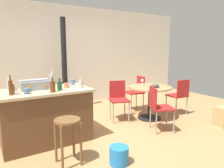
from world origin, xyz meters
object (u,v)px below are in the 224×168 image
(kitchen_island, at_px, (46,116))
(bottle_6, at_px, (9,84))
(cup_3, at_px, (27,91))
(bottle_1, at_px, (11,87))
(bottle_0, at_px, (81,84))
(cup_1, at_px, (66,85))
(bottle_4, at_px, (60,86))
(folding_chair_left, at_px, (179,94))
(folding_chair_right, at_px, (137,90))
(bottle_5, at_px, (53,86))
(bottle_3, at_px, (52,80))
(dining_table, at_px, (150,94))
(folding_chair_far, at_px, (159,105))
(serving_bowl, at_px, (155,86))
(wooden_stool, at_px, (68,131))
(bottle_2, at_px, (12,89))
(wine_glass, at_px, (142,81))
(cup_2, at_px, (72,82))
(toolbox, at_px, (35,85))
(folding_chair_near, at_px, (119,97))
(plastic_bucket, at_px, (119,155))
(wood_stove, at_px, (65,89))
(cup_0, at_px, (13,88))

(kitchen_island, distance_m, bottle_6, 0.77)
(cup_3, bearing_deg, bottle_1, 170.33)
(bottle_0, relative_size, bottle_1, 0.65)
(cup_1, bearing_deg, bottle_4, -140.41)
(folding_chair_left, xyz_separation_m, bottle_1, (-3.58, 0.03, 0.51))
(folding_chair_right, height_order, bottle_5, bottle_5)
(bottle_0, height_order, bottle_3, bottle_3)
(dining_table, relative_size, bottle_0, 5.00)
(folding_chair_far, height_order, bottle_3, bottle_3)
(folding_chair_right, distance_m, serving_bowl, 0.85)
(folding_chair_far, bearing_deg, wooden_stool, -173.85)
(bottle_4, bearing_deg, bottle_6, 146.76)
(bottle_1, relative_size, bottle_6, 1.14)
(dining_table, height_order, bottle_2, bottle_2)
(cup_3, bearing_deg, bottle_6, 111.49)
(wooden_stool, xyz_separation_m, bottle_4, (0.14, 0.70, 0.50))
(folding_chair_right, relative_size, wine_glass, 6.06)
(cup_2, relative_size, serving_bowl, 0.66)
(bottle_1, xyz_separation_m, cup_3, (0.21, -0.04, -0.07))
(folding_chair_left, height_order, toolbox, toolbox)
(wooden_stool, relative_size, wine_glass, 4.43)
(wooden_stool, xyz_separation_m, bottle_6, (-0.54, 1.15, 0.52))
(dining_table, bearing_deg, cup_2, 171.17)
(kitchen_island, distance_m, wooden_stool, 0.89)
(bottle_6, bearing_deg, dining_table, -6.27)
(toolbox, bearing_deg, bottle_1, -146.40)
(folding_chair_near, distance_m, cup_1, 1.39)
(folding_chair_right, xyz_separation_m, plastic_bucket, (-1.81, -1.90, -0.39))
(bottle_3, height_order, serving_bowl, bottle_3)
(dining_table, bearing_deg, plastic_bucket, -143.52)
(wooden_stool, bearing_deg, toolbox, 99.74)
(kitchen_island, xyz_separation_m, bottle_5, (0.06, -0.28, 0.53))
(toolbox, relative_size, bottle_6, 1.84)
(cup_3, bearing_deg, folding_chair_left, 0.12)
(cup_1, bearing_deg, kitchen_island, 171.96)
(bottle_1, bearing_deg, wine_glass, 6.94)
(dining_table, distance_m, toolbox, 2.44)
(kitchen_island, height_order, cup_3, cup_3)
(bottle_5, bearing_deg, bottle_2, 158.81)
(folding_chair_left, bearing_deg, dining_table, 169.37)
(cup_2, bearing_deg, wood_stove, 75.97)
(cup_0, bearing_deg, folding_chair_far, -19.03)
(cup_0, bearing_deg, plastic_bucket, -52.08)
(folding_chair_near, distance_m, bottle_3, 1.55)
(kitchen_island, distance_m, bottle_2, 0.71)
(bottle_5, relative_size, cup_3, 1.91)
(folding_chair_left, distance_m, bottle_3, 2.95)
(dining_table, relative_size, folding_chair_right, 1.09)
(folding_chair_left, relative_size, cup_2, 7.19)
(kitchen_island, bearing_deg, wine_glass, 4.50)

